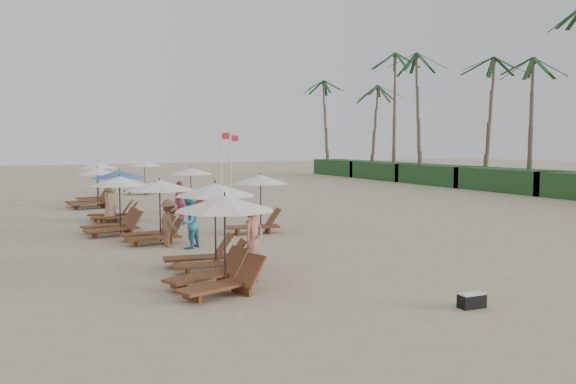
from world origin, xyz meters
name	(u,v)px	position (x,y,z in m)	size (l,w,h in m)	color
ground	(353,249)	(0.00, 0.00, 0.00)	(160.00, 160.00, 0.00)	tan
shrub_hedge	(510,180)	(22.00, 14.50, 0.80)	(3.20, 53.00, 1.60)	#193D1C
palm_row	(503,51)	(21.91, 15.40, 9.91)	(7.00, 52.00, 12.30)	brown
lounger_station_0	(216,241)	(-5.80, -3.28, 1.19)	(2.68, 2.41, 2.25)	brown
lounger_station_1	(208,225)	(-5.24, -0.92, 1.22)	(2.56, 2.27, 2.38)	brown
lounger_station_2	(155,208)	(-5.55, 4.16, 1.20)	(2.57, 2.42, 2.17)	brown
lounger_station_3	(114,205)	(-6.54, 6.67, 1.10)	(2.63, 2.27, 2.20)	brown
lounger_station_4	(115,193)	(-5.87, 10.35, 1.23)	(2.66, 2.45, 2.26)	brown
lounger_station_5	(91,190)	(-6.13, 16.53, 0.94)	(2.73, 2.54, 2.12)	brown
lounger_station_6	(95,180)	(-5.53, 19.37, 1.30)	(2.45, 2.33, 2.32)	brown
inland_station_0	(257,198)	(-1.47, 4.65, 1.34)	(2.77, 2.24, 2.22)	brown
inland_station_1	(188,184)	(-2.03, 12.25, 1.42)	(2.65, 2.24, 2.22)	brown
inland_station_2	(142,174)	(-1.98, 23.47, 1.38)	(2.71, 2.24, 2.22)	brown
beachgoer_near	(253,241)	(-4.39, -2.10, 0.92)	(0.67, 0.44, 1.84)	#AE6A5E
beachgoer_mid_a	(189,223)	(-4.82, 2.45, 0.84)	(0.82, 0.64, 1.68)	teal
beachgoer_mid_b	(169,223)	(-5.33, 3.05, 0.80)	(1.03, 0.59, 1.59)	brown
beachgoer_far_a	(180,202)	(-3.42, 8.63, 0.91)	(1.07, 0.45, 1.83)	#BD4B6C
beachgoer_far_b	(110,202)	(-6.14, 10.17, 0.90)	(0.88, 0.57, 1.80)	#A48659
duffel_bag	(472,300)	(-1.38, -6.95, 0.16)	(0.58, 0.31, 0.32)	black
flag_pole_near	(222,160)	(1.76, 18.04, 2.37)	(0.60, 0.08, 4.26)	silver
flag_pole_far	(232,159)	(3.87, 22.09, 2.31)	(0.60, 0.08, 4.15)	silver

